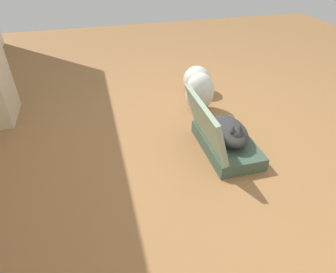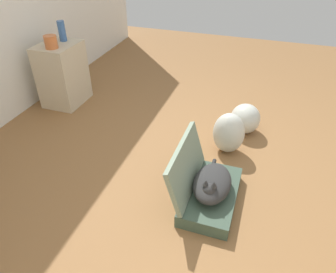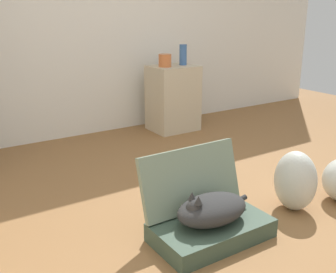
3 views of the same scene
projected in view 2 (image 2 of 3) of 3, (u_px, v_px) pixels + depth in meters
name	position (u px, v px, depth m)	size (l,w,h in m)	color
ground_plane	(205.00, 170.00, 2.78)	(7.68, 7.68, 0.00)	olive
suitcase_base	(211.00, 196.00, 2.45)	(0.67, 0.38, 0.11)	#384C3D
suitcase_lid	(187.00, 166.00, 2.36)	(0.67, 0.38, 0.04)	gray
cat	(212.00, 183.00, 2.36)	(0.52, 0.28, 0.20)	#2D2D2D
plastic_bag_white	(229.00, 133.00, 2.89)	(0.24, 0.29, 0.40)	silver
plastic_bag_clear	(245.00, 119.00, 3.19)	(0.30, 0.30, 0.31)	silver
side_table	(63.00, 74.00, 3.60)	(0.48, 0.40, 0.70)	beige
vase_tall	(51.00, 42.00, 3.26)	(0.13, 0.13, 0.13)	#CC6B38
vase_short	(62.00, 31.00, 3.43)	(0.08, 0.08, 0.22)	#38609E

